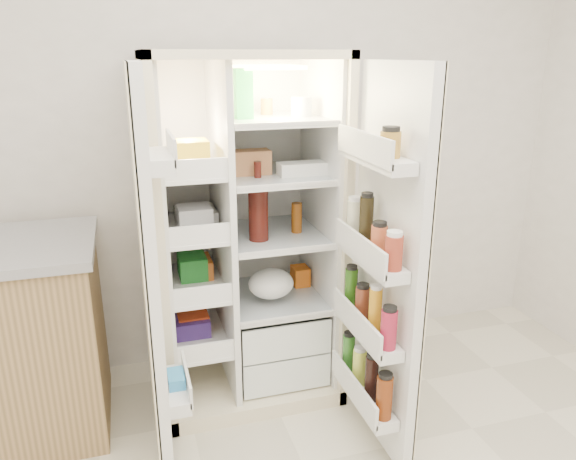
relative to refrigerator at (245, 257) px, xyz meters
name	(u,v)px	position (x,y,z in m)	size (l,w,h in m)	color
wall_back	(243,134)	(0.08, 0.35, 0.60)	(4.00, 0.02, 2.70)	silver
refrigerator	(245,257)	(0.00, 0.00, 0.00)	(0.92, 0.70, 1.80)	beige
freezer_door	(152,287)	(-0.51, -0.60, 0.15)	(0.15, 0.40, 1.72)	white
fridge_door	(384,273)	(0.47, -0.69, 0.12)	(0.17, 0.58, 1.72)	white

